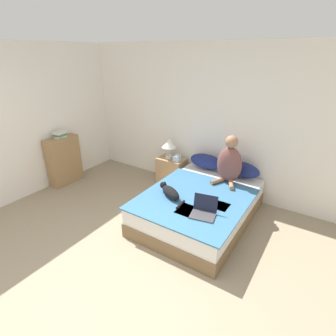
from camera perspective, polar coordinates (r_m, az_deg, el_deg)
name	(u,v)px	position (r m, az deg, el deg)	size (l,w,h in m)	color
ground_plane	(70,314)	(3.13, -20.58, -27.59)	(16.00, 16.00, 0.00)	gray
wall_back	(213,122)	(4.66, 9.77, 9.92)	(6.18, 0.05, 2.55)	white
wall_side	(38,120)	(5.21, -26.47, 9.25)	(0.05, 4.18, 2.55)	white
bed	(199,206)	(4.05, 6.83, -8.26)	(1.45, 1.96, 0.47)	brown
pillow_near	(206,161)	(4.69, 8.32, 1.42)	(0.62, 0.21, 0.27)	navy
pillow_far	(241,170)	(4.49, 15.61, -0.32)	(0.62, 0.21, 0.27)	navy
person_sitting	(229,163)	(4.21, 13.21, 1.12)	(0.40, 0.39, 0.77)	brown
cat_tabby	(170,192)	(3.77, 0.43, -5.22)	(0.50, 0.38, 0.16)	black
laptop_open	(204,211)	(3.42, 7.78, -9.29)	(0.36, 0.33, 0.24)	#424247
nightstand	(171,171)	(5.10, 0.75, -0.62)	(0.53, 0.37, 0.52)	tan
table_lamp	(169,144)	(4.92, 0.25, 5.24)	(0.28, 0.28, 0.39)	beige
tissue_box	(177,158)	(4.86, 1.98, 2.14)	(0.12, 0.12, 0.14)	silver
bookshelf	(64,161)	(5.43, -21.68, 1.52)	(0.23, 0.63, 0.92)	#99754C
book_stack_top	(60,134)	(5.28, -22.50, 6.77)	(0.20, 0.22, 0.12)	beige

